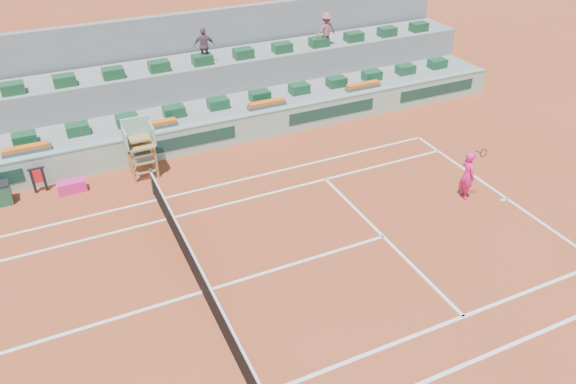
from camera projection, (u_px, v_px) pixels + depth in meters
name	position (u px, v px, depth m)	size (l,w,h in m)	color
ground	(202.00, 292.00, 16.72)	(90.00, 90.00, 0.00)	#9D3B1E
seating_tier_lower	(126.00, 129.00, 24.54)	(36.00, 4.00, 1.20)	gray
seating_tier_upper	(116.00, 101.00, 25.38)	(36.00, 2.40, 2.60)	gray
stadium_back_wall	(107.00, 70.00, 26.11)	(36.00, 0.40, 4.40)	gray
player_bag	(72.00, 187.00, 21.26)	(1.02, 0.46, 0.46)	#FA2086
spectator_mid	(204.00, 46.00, 25.33)	(0.95, 0.40, 1.63)	#6B4757
spectator_right	(326.00, 30.00, 27.36)	(1.06, 0.61, 1.65)	#A15056
court_lines	(202.00, 292.00, 16.72)	(23.89, 11.09, 0.01)	white
tennis_net	(201.00, 279.00, 16.44)	(0.10, 11.97, 1.10)	black
advertising_hoarding	(137.00, 150.00, 22.86)	(36.00, 0.34, 1.26)	#96BDA8
umpire_chair	(139.00, 140.00, 21.59)	(1.10, 0.90, 2.40)	olive
seat_row_lower	(127.00, 120.00, 23.42)	(32.90, 0.60, 0.44)	#184828
seat_row_upper	(113.00, 73.00, 24.10)	(32.90, 0.60, 0.44)	#184828
flower_planters	(94.00, 137.00, 22.32)	(26.80, 0.36, 0.28)	#525252
drink_cooler_a	(1.00, 194.00, 20.49)	(0.68, 0.58, 0.84)	#1A4F36
towel_rack	(38.00, 178.00, 21.07)	(0.59, 0.10, 1.03)	black
tennis_player	(468.00, 175.00, 20.59)	(0.54, 0.93, 2.28)	#FA2086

